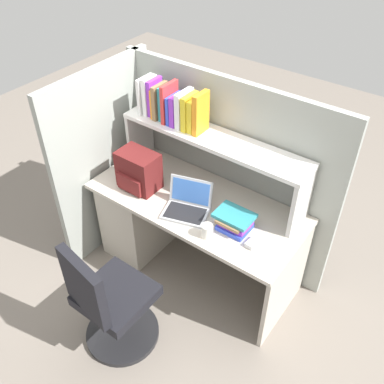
# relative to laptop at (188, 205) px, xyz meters

# --- Properties ---
(ground_plane) EXTENTS (8.00, 8.00, 0.00)m
(ground_plane) POSITION_rel_laptop_xyz_m (-0.01, 0.12, -0.78)
(ground_plane) COLOR slate
(desk) EXTENTS (1.60, 0.70, 0.73)m
(desk) POSITION_rel_laptop_xyz_m (-0.40, 0.12, -0.38)
(desk) COLOR beige
(desk) RESTS_ON ground_plane
(cubicle_partition_rear) EXTENTS (1.84, 0.05, 1.55)m
(cubicle_partition_rear) POSITION_rel_laptop_xyz_m (-0.01, 0.50, -0.01)
(cubicle_partition_rear) COLOR #939991
(cubicle_partition_rear) RESTS_ON ground_plane
(cubicle_partition_left) EXTENTS (0.05, 1.06, 1.55)m
(cubicle_partition_left) POSITION_rel_laptop_xyz_m (-0.86, 0.07, -0.01)
(cubicle_partition_left) COLOR #939991
(cubicle_partition_left) RESTS_ON ground_plane
(overhead_hutch) EXTENTS (1.44, 0.28, 0.45)m
(overhead_hutch) POSITION_rel_laptop_xyz_m (-0.01, 0.32, 0.30)
(overhead_hutch) COLOR beige
(overhead_hutch) RESTS_ON desk
(reference_books_on_shelf) EXTENTS (0.53, 0.18, 0.30)m
(reference_books_on_shelf) POSITION_rel_laptop_xyz_m (-0.36, 0.31, 0.53)
(reference_books_on_shelf) COLOR white
(reference_books_on_shelf) RESTS_ON overhead_hutch
(laptop) EXTENTS (0.37, 0.34, 0.22)m
(laptop) POSITION_rel_laptop_xyz_m (0.00, 0.00, 0.00)
(laptop) COLOR #B7BABF
(laptop) RESTS_ON desk
(backpack) EXTENTS (0.30, 0.22, 0.29)m
(backpack) POSITION_rel_laptop_xyz_m (-0.46, 0.01, 0.09)
(backpack) COLOR #591919
(backpack) RESTS_ON desk
(computer_mouse) EXTENTS (0.07, 0.11, 0.03)m
(computer_mouse) POSITION_rel_laptop_xyz_m (0.54, -0.01, -0.03)
(computer_mouse) COLOR silver
(computer_mouse) RESTS_ON desk
(paper_cup) EXTENTS (0.08, 0.08, 0.10)m
(paper_cup) POSITION_rel_laptop_xyz_m (0.26, -0.13, -0.00)
(paper_cup) COLOR white
(paper_cup) RESTS_ON desk
(desk_book_stack) EXTENTS (0.26, 0.20, 0.11)m
(desk_book_stack) POSITION_rel_laptop_xyz_m (0.36, 0.05, 0.01)
(desk_book_stack) COLOR blue
(desk_book_stack) RESTS_ON desk
(office_chair) EXTENTS (0.52, 0.52, 0.93)m
(office_chair) POSITION_rel_laptop_xyz_m (-0.08, -0.75, -0.39)
(office_chair) COLOR black
(office_chair) RESTS_ON ground_plane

